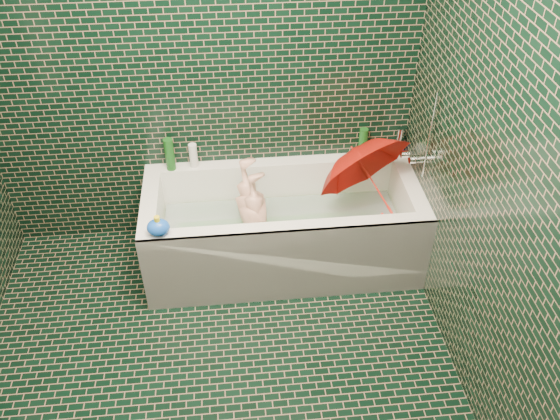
{
  "coord_description": "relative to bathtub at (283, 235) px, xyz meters",
  "views": [
    {
      "loc": [
        0.14,
        -1.81,
        2.72
      ],
      "look_at": [
        0.41,
        0.82,
        0.57
      ],
      "focal_mm": 38.0,
      "sensor_mm": 36.0,
      "label": 1
    }
  ],
  "objects": [
    {
      "name": "wall_back",
      "position": [
        -0.45,
        0.39,
        1.04
      ],
      "size": [
        2.8,
        0.0,
        2.8
      ],
      "primitive_type": "plane",
      "rotation": [
        1.57,
        0.0,
        0.0
      ],
      "color": "black",
      "rests_on": "floor"
    },
    {
      "name": "water",
      "position": [
        0.0,
        0.02,
        0.09
      ],
      "size": [
        1.48,
        0.53,
        0.0
      ],
      "primitive_type": "cube",
      "color": "silver",
      "rests_on": "bathtub"
    },
    {
      "name": "bath_toy",
      "position": [
        -0.72,
        -0.31,
        0.39
      ],
      "size": [
        0.14,
        0.13,
        0.12
      ],
      "rotation": [
        0.0,
        0.0,
        -0.2
      ],
      "color": "blue",
      "rests_on": "bathtub"
    },
    {
      "name": "soap_bottle_b",
      "position": [
        0.8,
        0.35,
        0.34
      ],
      "size": [
        0.12,
        0.12,
        0.21
      ],
      "primitive_type": "imported",
      "rotation": [
        0.0,
        0.0,
        0.32
      ],
      "color": "#592079",
      "rests_on": "bathtub"
    },
    {
      "name": "bath_mat",
      "position": [
        0.0,
        0.02,
        -0.06
      ],
      "size": [
        1.35,
        0.47,
        0.01
      ],
      "primitive_type": "cube",
      "color": "green",
      "rests_on": "bathtub"
    },
    {
      "name": "wall_right",
      "position": [
        0.85,
        -1.01,
        1.04
      ],
      "size": [
        0.0,
        2.8,
        2.8
      ],
      "primitive_type": "plane",
      "rotation": [
        1.57,
        0.0,
        -1.57
      ],
      "color": "black",
      "rests_on": "floor"
    },
    {
      "name": "bottle_right_tall",
      "position": [
        0.56,
        0.36,
        0.44
      ],
      "size": [
        0.06,
        0.06,
        0.2
      ],
      "primitive_type": "cylinder",
      "rotation": [
        0.0,
        0.0,
        0.08
      ],
      "color": "#164D17",
      "rests_on": "bathtub"
    },
    {
      "name": "floor",
      "position": [
        -0.45,
        -1.01,
        -0.21
      ],
      "size": [
        2.8,
        2.8,
        0.0
      ],
      "primitive_type": "plane",
      "color": "black",
      "rests_on": "ground"
    },
    {
      "name": "bottle_right_pump",
      "position": [
        0.8,
        0.35,
        0.43
      ],
      "size": [
        0.07,
        0.07,
        0.19
      ],
      "primitive_type": "cylinder",
      "rotation": [
        0.0,
        0.0,
        -0.38
      ],
      "color": "silver",
      "rests_on": "bathtub"
    },
    {
      "name": "umbrella",
      "position": [
        0.55,
        0.01,
        0.38
      ],
      "size": [
        0.82,
        0.95,
        0.82
      ],
      "primitive_type": "imported",
      "rotation": [
        0.56,
        -0.14,
        0.41
      ],
      "color": "red",
      "rests_on": "bathtub"
    },
    {
      "name": "bottle_left_short",
      "position": [
        -0.53,
        0.34,
        0.42
      ],
      "size": [
        0.07,
        0.07,
        0.16
      ],
      "primitive_type": "cylinder",
      "rotation": [
        0.0,
        0.0,
        -0.36
      ],
      "color": "white",
      "rests_on": "bathtub"
    },
    {
      "name": "rubber_duck",
      "position": [
        0.57,
        0.35,
        0.38
      ],
      "size": [
        0.12,
        0.09,
        0.1
      ],
      "rotation": [
        0.0,
        0.0,
        0.27
      ],
      "color": "yellow",
      "rests_on": "bathtub"
    },
    {
      "name": "bathtub",
      "position": [
        0.0,
        0.0,
        0.0
      ],
      "size": [
        1.7,
        0.75,
        0.55
      ],
      "color": "white",
      "rests_on": "floor"
    },
    {
      "name": "soap_bottle_a",
      "position": [
        0.75,
        0.31,
        0.34
      ],
      "size": [
        0.11,
        0.11,
        0.27
      ],
      "primitive_type": "imported",
      "rotation": [
        0.0,
        0.0,
        0.07
      ],
      "color": "white",
      "rests_on": "bathtub"
    },
    {
      "name": "child",
      "position": [
        -0.16,
        -0.0,
        0.1
      ],
      "size": [
        0.94,
        0.49,
        0.27
      ],
      "primitive_type": "imported",
      "rotation": [
        -1.51,
        0.0,
        -1.38
      ],
      "color": "#DA9F88",
      "rests_on": "bathtub"
    },
    {
      "name": "faucet",
      "position": [
        0.81,
        0.01,
        0.56
      ],
      "size": [
        0.18,
        0.19,
        0.55
      ],
      "color": "silver",
      "rests_on": "wall_right"
    },
    {
      "name": "soap_bottle_c",
      "position": [
        0.7,
        0.35,
        0.34
      ],
      "size": [
        0.13,
        0.13,
        0.16
      ],
      "primitive_type": "imported",
      "rotation": [
        0.0,
        0.0,
        -0.05
      ],
      "color": "#164D17",
      "rests_on": "bathtub"
    },
    {
      "name": "bottle_left_tall",
      "position": [
        -0.68,
        0.33,
        0.45
      ],
      "size": [
        0.07,
        0.07,
        0.22
      ],
      "primitive_type": "cylinder",
      "rotation": [
        0.0,
        0.0,
        -0.2
      ],
      "color": "#164D17",
      "rests_on": "bathtub"
    }
  ]
}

